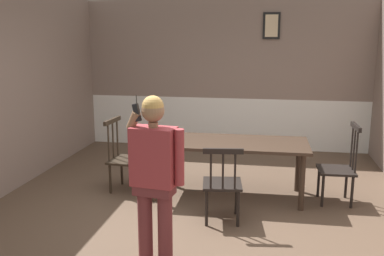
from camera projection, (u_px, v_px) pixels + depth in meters
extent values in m
plane|color=brown|center=(195.00, 217.00, 5.19)|extent=(7.54, 7.54, 0.00)
cube|color=gray|center=(226.00, 49.00, 8.09)|extent=(5.46, 0.12, 1.83)
cube|color=white|center=(225.00, 122.00, 8.39)|extent=(5.46, 0.14, 0.97)
cube|color=white|center=(225.00, 98.00, 8.26)|extent=(5.46, 0.05, 0.06)
cube|color=black|center=(272.00, 26.00, 7.78)|extent=(0.31, 0.03, 0.47)
cube|color=beige|center=(272.00, 26.00, 7.77)|extent=(0.23, 0.01, 0.39)
cube|color=#38281E|center=(228.00, 143.00, 5.72)|extent=(2.10, 0.92, 0.04)
cylinder|color=#38281E|center=(153.00, 175.00, 5.62)|extent=(0.07, 0.07, 0.72)
cylinder|color=#38281E|center=(302.00, 183.00, 5.32)|extent=(0.07, 0.07, 0.72)
cylinder|color=#38281E|center=(165.00, 160.00, 6.29)|extent=(0.07, 0.07, 0.72)
cylinder|color=#38281E|center=(298.00, 166.00, 5.99)|extent=(0.07, 0.07, 0.72)
cube|color=black|center=(336.00, 170.00, 5.56)|extent=(0.47, 0.47, 0.03)
cube|color=black|center=(356.00, 127.00, 5.42)|extent=(0.06, 0.45, 0.06)
cylinder|color=black|center=(357.00, 150.00, 5.34)|extent=(0.02, 0.02, 0.59)
cylinder|color=black|center=(354.00, 147.00, 5.47)|extent=(0.02, 0.02, 0.59)
cylinder|color=black|center=(352.00, 145.00, 5.60)|extent=(0.02, 0.02, 0.59)
cylinder|color=black|center=(323.00, 191.00, 5.46)|extent=(0.04, 0.04, 0.42)
cylinder|color=black|center=(319.00, 182.00, 5.81)|extent=(0.04, 0.04, 0.42)
cylinder|color=black|center=(352.00, 192.00, 5.41)|extent=(0.04, 0.04, 0.42)
cylinder|color=black|center=(346.00, 183.00, 5.76)|extent=(0.04, 0.04, 0.42)
cube|color=#2D2319|center=(128.00, 160.00, 6.01)|extent=(0.51, 0.51, 0.03)
cube|color=#2D2319|center=(112.00, 121.00, 5.95)|extent=(0.08, 0.48, 0.06)
cylinder|color=#2D2319|center=(117.00, 136.00, 6.14)|extent=(0.02, 0.02, 0.57)
cylinder|color=#2D2319|center=(113.00, 139.00, 6.01)|extent=(0.02, 0.02, 0.57)
cylinder|color=#2D2319|center=(108.00, 141.00, 5.87)|extent=(0.02, 0.02, 0.57)
cylinder|color=#2D2319|center=(146.00, 173.00, 6.19)|extent=(0.04, 0.04, 0.42)
cylinder|color=#2D2319|center=(136.00, 181.00, 5.83)|extent=(0.04, 0.04, 0.42)
cylinder|color=#2D2319|center=(122.00, 171.00, 6.29)|extent=(0.04, 0.04, 0.42)
cylinder|color=#2D2319|center=(110.00, 179.00, 5.93)|extent=(0.04, 0.04, 0.42)
cube|color=black|center=(222.00, 184.00, 5.02)|extent=(0.50, 0.50, 0.03)
cube|color=black|center=(223.00, 151.00, 4.73)|extent=(0.45, 0.10, 0.06)
cylinder|color=black|center=(211.00, 169.00, 4.77)|extent=(0.02, 0.02, 0.46)
cylinder|color=black|center=(223.00, 169.00, 4.77)|extent=(0.02, 0.02, 0.46)
cylinder|color=black|center=(235.00, 169.00, 4.76)|extent=(0.02, 0.02, 0.46)
cylinder|color=black|center=(207.00, 197.00, 5.25)|extent=(0.04, 0.04, 0.43)
cylinder|color=black|center=(236.00, 197.00, 5.23)|extent=(0.04, 0.04, 0.43)
cylinder|color=black|center=(207.00, 208.00, 4.90)|extent=(0.04, 0.04, 0.43)
cylinder|color=black|center=(238.00, 209.00, 4.88)|extent=(0.04, 0.04, 0.43)
cylinder|color=brown|center=(165.00, 225.00, 4.07)|extent=(0.14, 0.14, 0.77)
cylinder|color=brown|center=(145.00, 222.00, 4.13)|extent=(0.14, 0.14, 0.77)
cube|color=brown|center=(154.00, 188.00, 4.02)|extent=(0.39, 0.25, 0.12)
cube|color=#993338|center=(154.00, 157.00, 3.96)|extent=(0.44, 0.28, 0.55)
cylinder|color=#993338|center=(179.00, 157.00, 3.88)|extent=(0.09, 0.09, 0.52)
cylinder|color=#936B4C|center=(134.00, 120.00, 3.93)|extent=(0.18, 0.15, 0.19)
cylinder|color=#936B4C|center=(153.00, 125.00, 3.90)|extent=(0.09, 0.09, 0.05)
sphere|color=#936B4C|center=(153.00, 111.00, 3.87)|extent=(0.21, 0.21, 0.21)
sphere|color=tan|center=(153.00, 106.00, 3.86)|extent=(0.20, 0.20, 0.20)
cube|color=black|center=(137.00, 113.00, 3.89)|extent=(0.09, 0.05, 0.17)
cylinder|color=black|center=(136.00, 99.00, 3.86)|extent=(0.01, 0.01, 0.08)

